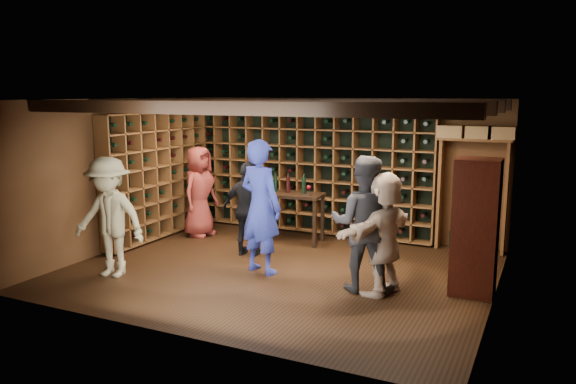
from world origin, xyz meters
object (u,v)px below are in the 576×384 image
at_px(display_cabinet, 475,230).
at_px(guest_khaki, 109,217).
at_px(tasting_table, 290,199).
at_px(man_grey_suit, 363,224).
at_px(man_blue_shirt, 261,207).
at_px(guest_red_floral, 200,192).
at_px(guest_beige, 383,233).
at_px(guest_woman_black, 248,209).

bearing_deg(display_cabinet, guest_khaki, -163.29).
bearing_deg(tasting_table, man_grey_suit, -48.96).
bearing_deg(man_blue_shirt, tasting_table, -63.67).
bearing_deg(man_blue_shirt, guest_red_floral, -20.07).
relative_size(guest_red_floral, guest_beige, 1.02).
height_order(display_cabinet, man_grey_suit, man_grey_suit).
xyz_separation_m(man_blue_shirt, guest_khaki, (-1.86, -1.06, -0.12)).
bearing_deg(guest_khaki, guest_red_floral, 87.05).
bearing_deg(guest_red_floral, man_blue_shirt, -121.21).
relative_size(man_grey_suit, guest_khaki, 1.05).
height_order(man_blue_shirt, guest_khaki, man_blue_shirt).
bearing_deg(guest_red_floral, guest_beige, -107.48).
xyz_separation_m(man_blue_shirt, guest_beige, (1.84, -0.09, -0.17)).
distance_m(display_cabinet, guest_red_floral, 5.04).
height_order(man_blue_shirt, tasting_table, man_blue_shirt).
distance_m(man_grey_suit, guest_red_floral, 3.90).
height_order(man_blue_shirt, man_grey_suit, man_blue_shirt).
height_order(guest_red_floral, guest_khaki, guest_khaki).
distance_m(guest_khaki, tasting_table, 3.16).
bearing_deg(guest_woman_black, man_blue_shirt, 122.22).
bearing_deg(guest_woman_black, man_grey_suit, 151.61).
relative_size(man_grey_suit, guest_beige, 1.12).
bearing_deg(display_cabinet, tasting_table, 157.68).
bearing_deg(guest_woman_black, display_cabinet, 166.51).
bearing_deg(guest_red_floral, guest_woman_black, -113.14).
height_order(guest_khaki, guest_beige, guest_khaki).
relative_size(guest_woman_black, tasting_table, 1.25).
bearing_deg(man_grey_suit, display_cabinet, -172.11).
height_order(display_cabinet, guest_beige, display_cabinet).
xyz_separation_m(man_blue_shirt, tasting_table, (-0.35, 1.71, -0.21)).
bearing_deg(guest_red_floral, man_grey_suit, -109.03).
bearing_deg(guest_beige, man_grey_suit, -70.76).
bearing_deg(guest_woman_black, guest_khaki, 45.53).
xyz_separation_m(man_grey_suit, guest_khaki, (-3.44, -0.96, -0.04)).
distance_m(display_cabinet, man_blue_shirt, 2.95).
relative_size(display_cabinet, tasting_table, 1.45).
height_order(guest_red_floral, guest_beige, guest_red_floral).
bearing_deg(tasting_table, man_blue_shirt, -84.20).
height_order(man_grey_suit, guest_khaki, man_grey_suit).
xyz_separation_m(display_cabinet, tasting_table, (-3.27, 1.34, -0.09)).
xyz_separation_m(guest_red_floral, tasting_table, (1.67, 0.31, -0.05)).
bearing_deg(guest_woman_black, guest_beige, 153.85).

